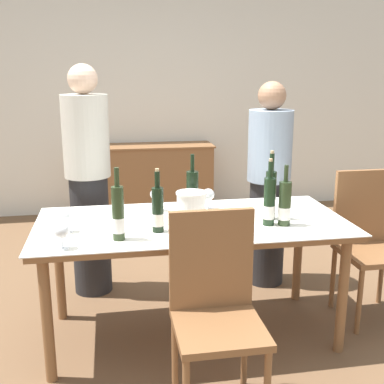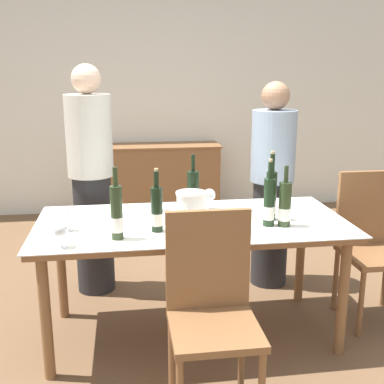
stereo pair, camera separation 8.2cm
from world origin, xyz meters
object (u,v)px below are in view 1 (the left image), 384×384
chair_near_front (215,301)px  chair_right_end (368,235)px  sideboard_cabinet (154,181)px  dining_table (192,232)px  wine_glass_3 (208,195)px  wine_bottle_2 (192,194)px  wine_glass_2 (66,217)px  ice_bucket (191,207)px  wine_bottle_4 (158,210)px  wine_glass_0 (62,232)px  wine_bottle_3 (118,214)px  wine_glass_1 (156,195)px  wine_bottle_1 (271,196)px  wine_bottle_5 (285,205)px  person_guest_left (268,186)px  person_host (88,182)px  wine_bottle_0 (269,203)px

chair_near_front → chair_right_end: 1.44m
sideboard_cabinet → dining_table: bearing=-90.1°
wine_glass_3 → chair_right_end: bearing=-7.2°
wine_bottle_2 → wine_glass_2: size_ratio=2.95×
ice_bucket → dining_table: bearing=74.3°
wine_bottle_2 → wine_bottle_4: (-0.25, -0.31, -0.00)m
wine_glass_0 → wine_bottle_3: bearing=17.4°
dining_table → wine_bottle_3: bearing=-150.0°
sideboard_cabinet → wine_glass_1: (-0.20, -2.37, 0.45)m
ice_bucket → wine_glass_3: size_ratio=1.37×
wine_bottle_1 → wine_glass_0: bearing=-165.8°
wine_bottle_1 → wine_bottle_4: (-0.70, -0.12, -0.02)m
wine_bottle_4 → wine_bottle_5: wine_bottle_4 is taller
wine_bottle_5 → wine_glass_2: wine_bottle_5 is taller
sideboard_cabinet → wine_bottle_2: size_ratio=3.54×
dining_table → wine_glass_3: (0.15, 0.23, 0.17)m
wine_glass_0 → wine_bottle_2: bearing=33.0°
wine_bottle_4 → wine_bottle_3: bearing=-156.6°
dining_table → person_guest_left: bearing=43.8°
sideboard_cabinet → wine_bottle_4: 2.83m
chair_near_front → wine_bottle_3: bearing=137.3°
dining_table → wine_bottle_2: (0.03, 0.15, 0.20)m
ice_bucket → person_guest_left: size_ratio=0.12×
wine_bottle_1 → wine_glass_2: (-1.21, -0.04, -0.06)m
ice_bucket → wine_bottle_4: (-0.21, -0.12, 0.02)m
wine_glass_2 → wine_bottle_5: bearing=-4.0°
chair_right_end → sideboard_cabinet: bearing=115.8°
wine_bottle_2 → person_guest_left: bearing=38.1°
chair_near_front → wine_bottle_4: bearing=113.6°
wine_glass_1 → person_host: 0.67m
wine_bottle_4 → person_host: bearing=114.5°
chair_near_front → chair_right_end: size_ratio=1.00×
wine_glass_1 → chair_near_front: bearing=-78.2°
dining_table → wine_bottle_3: (-0.44, -0.26, 0.21)m
wine_bottle_1 → wine_bottle_5: 0.14m
wine_bottle_5 → wine_glass_2: 1.25m
ice_bucket → wine_glass_2: (-0.72, -0.05, -0.01)m
sideboard_cabinet → wine_glass_1: size_ratio=9.14×
wine_bottle_3 → wine_glass_2: (-0.29, 0.17, -0.05)m
wine_bottle_1 → wine_bottle_5: size_ratio=1.17×
person_guest_left → chair_right_end: bearing=-48.8°
sideboard_cabinet → wine_glass_2: (-0.74, -2.70, 0.43)m
wine_bottle_0 → wine_glass_2: 1.16m
wine_glass_0 → wine_glass_2: (-0.00, 0.26, -0.00)m
ice_bucket → chair_right_end: (1.24, 0.13, -0.30)m
ice_bucket → wine_bottle_0: (0.44, -0.11, 0.04)m
wine_bottle_4 → wine_glass_2: (-0.51, 0.08, -0.04)m
wine_bottle_5 → wine_glass_3: (-0.37, 0.40, -0.03)m
sideboard_cabinet → wine_bottle_4: bearing=-94.7°
sideboard_cabinet → wine_glass_0: size_ratio=10.08×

